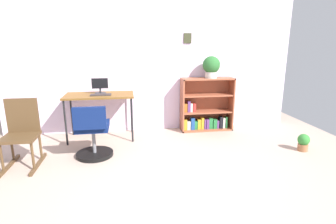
# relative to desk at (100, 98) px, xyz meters

# --- Properties ---
(ground_plane) EXTENTS (6.24, 6.24, 0.00)m
(ground_plane) POSITION_rel_desk_xyz_m (0.89, -1.74, -0.70)
(ground_plane) COLOR tan
(wall_back) EXTENTS (5.20, 0.12, 2.47)m
(wall_back) POSITION_rel_desk_xyz_m (0.89, 0.41, 0.54)
(wall_back) COLOR silver
(wall_back) RESTS_ON ground_plane
(desk) EXTENTS (1.11, 0.58, 0.76)m
(desk) POSITION_rel_desk_xyz_m (0.00, 0.00, 0.00)
(desk) COLOR brown
(desk) RESTS_ON ground_plane
(monitor) EXTENTS (0.26, 0.18, 0.25)m
(monitor) POSITION_rel_desk_xyz_m (0.01, 0.07, 0.18)
(monitor) COLOR #262628
(monitor) RESTS_ON desk
(keyboard) EXTENTS (0.33, 0.14, 0.02)m
(keyboard) POSITION_rel_desk_xyz_m (0.03, -0.09, 0.07)
(keyboard) COLOR #342D2C
(keyboard) RESTS_ON desk
(office_chair) EXTENTS (0.52, 0.55, 0.78)m
(office_chair) POSITION_rel_desk_xyz_m (-0.04, -0.79, -0.36)
(office_chair) COLOR black
(office_chair) RESTS_ON ground_plane
(rocking_chair) EXTENTS (0.42, 0.64, 0.87)m
(rocking_chair) POSITION_rel_desk_xyz_m (-0.93, -0.87, -0.25)
(rocking_chair) COLOR #513921
(rocking_chair) RESTS_ON ground_plane
(bookshelf_low) EXTENTS (0.95, 0.30, 0.96)m
(bookshelf_low) POSITION_rel_desk_xyz_m (1.87, 0.21, -0.28)
(bookshelf_low) COLOR #9C5237
(bookshelf_low) RESTS_ON ground_plane
(potted_plant_on_shelf) EXTENTS (0.31, 0.31, 0.39)m
(potted_plant_on_shelf) POSITION_rel_desk_xyz_m (1.93, 0.16, 0.48)
(potted_plant_on_shelf) COLOR #B7B2A8
(potted_plant_on_shelf) RESTS_ON bookshelf_low
(potted_plant_floor) EXTENTS (0.17, 0.17, 0.26)m
(potted_plant_floor) POSITION_rel_desk_xyz_m (3.03, -1.02, -0.56)
(potted_plant_floor) COLOR #9E6642
(potted_plant_floor) RESTS_ON ground_plane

